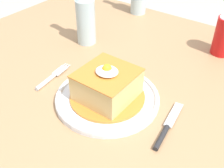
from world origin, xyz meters
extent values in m
cube|color=#A87F56|center=(0.00, 0.00, 0.72)|extent=(1.17, 0.97, 0.04)
cylinder|color=#A87F56|center=(-0.51, 0.40, 0.35)|extent=(0.07, 0.07, 0.70)
cylinder|color=white|center=(0.07, -0.11, 0.75)|extent=(0.27, 0.27, 0.01)
torus|color=white|center=(0.07, -0.11, 0.75)|extent=(0.27, 0.27, 0.01)
cylinder|color=orange|center=(0.07, -0.11, 0.75)|extent=(0.19, 0.19, 0.01)
cube|color=#DBB770|center=(0.07, -0.11, 0.79)|extent=(0.13, 0.13, 0.07)
cube|color=orange|center=(0.07, -0.11, 0.83)|extent=(0.13, 0.14, 0.00)
ellipsoid|color=white|center=(0.08, -0.11, 0.83)|extent=(0.06, 0.05, 0.01)
sphere|color=yellow|center=(0.07, -0.11, 0.84)|extent=(0.02, 0.02, 0.02)
cylinder|color=silver|center=(-0.11, -0.16, 0.75)|extent=(0.02, 0.08, 0.01)
cube|color=silver|center=(-0.11, -0.09, 0.75)|extent=(0.03, 0.05, 0.00)
cylinder|color=silver|center=(-0.11, -0.07, 0.75)|extent=(0.01, 0.03, 0.00)
cylinder|color=silver|center=(-0.12, -0.07, 0.75)|extent=(0.01, 0.03, 0.00)
cylinder|color=silver|center=(-0.13, -0.07, 0.75)|extent=(0.01, 0.03, 0.00)
cylinder|color=#262628|center=(0.25, -0.15, 0.75)|extent=(0.02, 0.08, 0.01)
cube|color=silver|center=(0.24, -0.06, 0.75)|extent=(0.03, 0.09, 0.00)
cylinder|color=#ADC6CC|center=(-0.17, 0.09, 0.82)|extent=(0.06, 0.06, 0.15)
camera|label=1|loc=(0.41, -0.54, 1.20)|focal=43.92mm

